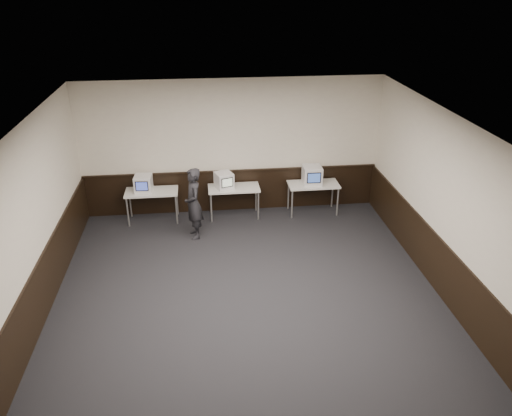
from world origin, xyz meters
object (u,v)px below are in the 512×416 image
(desk_left, at_px, (152,194))
(emac_left, at_px, (143,184))
(desk_right, at_px, (313,186))
(emac_center, at_px, (224,180))
(emac_right, at_px, (312,175))
(desk_center, at_px, (234,190))
(person, at_px, (194,204))

(desk_left, height_order, emac_left, emac_left)
(desk_right, bearing_deg, emac_center, -179.85)
(desk_left, bearing_deg, emac_right, 0.14)
(desk_center, bearing_deg, emac_center, -178.60)
(desk_center, height_order, emac_center, emac_center)
(emac_left, relative_size, emac_center, 0.89)
(emac_right, bearing_deg, desk_right, -11.57)
(desk_left, bearing_deg, emac_center, -0.19)
(person, bearing_deg, desk_center, 121.76)
(emac_left, height_order, person, person)
(desk_center, relative_size, emac_right, 2.49)
(emac_right, bearing_deg, desk_left, -178.36)
(desk_center, relative_size, desk_right, 1.00)
(desk_center, xyz_separation_m, desk_right, (1.90, 0.00, 0.00))
(desk_left, relative_size, person, 0.75)
(desk_right, relative_size, emac_right, 2.49)
(emac_left, bearing_deg, emac_right, 4.15)
(desk_left, xyz_separation_m, desk_center, (1.90, 0.00, 0.00))
(desk_left, xyz_separation_m, emac_left, (-0.17, 0.00, 0.26))
(desk_right, xyz_separation_m, person, (-2.84, -0.90, 0.12))
(desk_left, distance_m, emac_left, 0.31)
(emac_left, bearing_deg, emac_center, 3.78)
(desk_left, xyz_separation_m, desk_right, (3.80, 0.00, 0.00))
(emac_center, relative_size, person, 0.31)
(person, bearing_deg, desk_right, 95.48)
(desk_center, relative_size, emac_center, 2.43)
(emac_center, bearing_deg, person, -147.72)
(desk_center, distance_m, emac_center, 0.34)
(emac_center, bearing_deg, desk_right, -19.11)
(emac_right, bearing_deg, emac_left, -178.43)
(emac_right, bearing_deg, emac_center, -178.09)
(desk_right, xyz_separation_m, emac_right, (-0.04, 0.01, 0.29))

